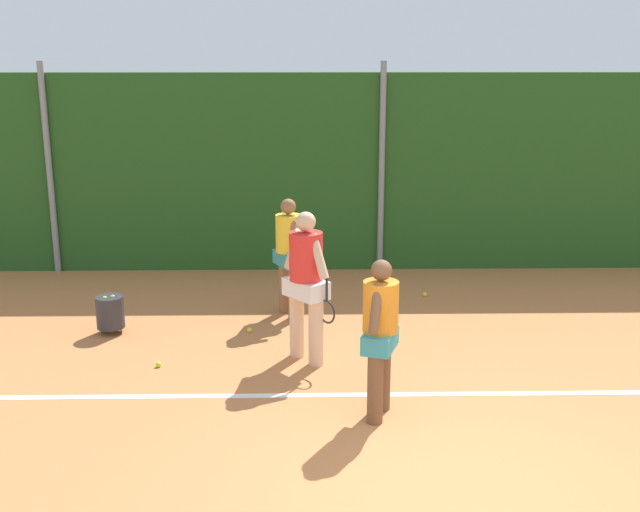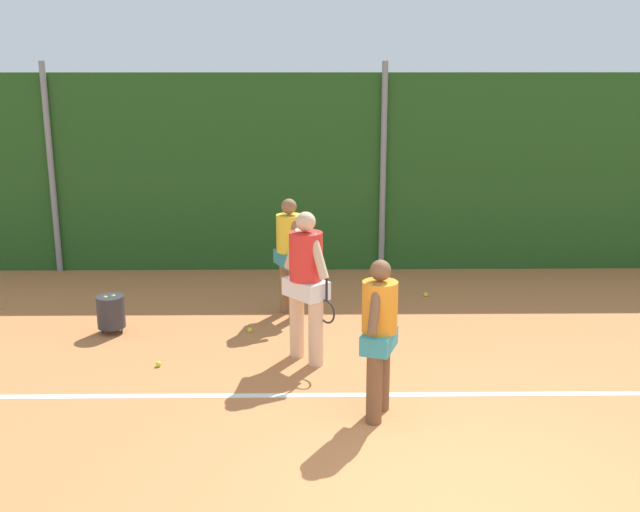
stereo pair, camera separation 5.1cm
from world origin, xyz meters
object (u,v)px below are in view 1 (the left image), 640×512
Objects in this scene: player_backcourt_far at (289,251)px; tennis_ball_0 at (249,330)px; player_foreground_near at (380,330)px; ball_hopper at (110,312)px; tennis_ball_5 at (158,364)px; player_midcourt at (306,279)px; tennis_ball_2 at (425,294)px.

player_backcourt_far reaches higher than tennis_ball_0.
player_foreground_near is 0.99× the size of player_backcourt_far.
player_backcourt_far is at bearing 16.22° from ball_hopper.
player_backcourt_far is at bearing -143.67° from player_foreground_near.
player_foreground_near reaches higher than tennis_ball_5.
player_backcourt_far is at bearing 148.36° from player_midcourt.
ball_hopper is 1.82m from tennis_ball_0.
ball_hopper is at bearing 125.73° from tennis_ball_5.
player_foreground_near is at bearing -36.57° from ball_hopper.
player_midcourt reaches higher than tennis_ball_5.
player_backcourt_far is 25.02× the size of tennis_ball_2.
player_foreground_near is at bearing -58.71° from tennis_ball_0.
player_midcourt is 3.52× the size of ball_hopper.
tennis_ball_5 is at bearing -130.97° from tennis_ball_0.
tennis_ball_2 is 1.00× the size of tennis_ball_5.
player_midcourt is 2.82m from ball_hopper.
player_foreground_near is 4.15m from tennis_ball_2.
player_backcourt_far reaches higher than ball_hopper.
player_midcourt reaches higher than tennis_ball_2.
player_foreground_near is 0.90× the size of player_midcourt.
tennis_ball_5 is (-1.73, -0.17, -0.98)m from player_midcourt.
player_midcourt is at bearing -20.78° from ball_hopper.
player_backcourt_far is 2.49m from ball_hopper.
tennis_ball_0 is 1.50m from tennis_ball_5.
tennis_ball_2 is at bearing -176.06° from player_foreground_near.
player_foreground_near is 24.67× the size of tennis_ball_0.
player_midcourt is 27.33× the size of tennis_ball_5.
player_foreground_near is at bearing -105.20° from tennis_ball_2.
ball_hopper is (-3.27, 2.43, -0.62)m from player_foreground_near.
tennis_ball_0 is 2.94m from tennis_ball_2.
ball_hopper is at bearing 81.06° from player_backcourt_far.
tennis_ball_2 is at bearing 18.91° from ball_hopper.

